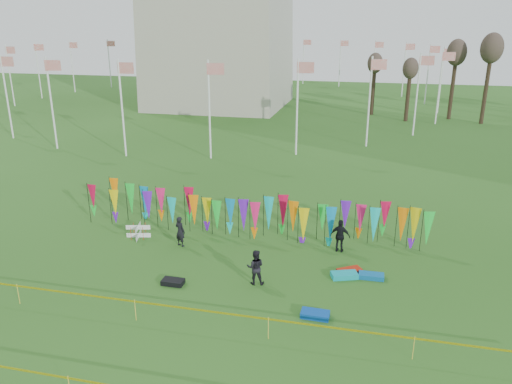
% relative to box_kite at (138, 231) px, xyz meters
% --- Properties ---
extents(ground, '(160.00, 160.00, 0.00)m').
position_rel_box_kite_xyz_m(ground, '(5.40, -4.62, -0.36)').
color(ground, '#224D15').
rests_on(ground, ground).
extents(flagpole_ring, '(57.40, 56.16, 8.00)m').
position_rel_box_kite_xyz_m(flagpole_ring, '(-8.60, 43.38, 3.64)').
color(flagpole_ring, white).
rests_on(flagpole_ring, ground).
extents(banner_row, '(18.64, 0.64, 2.15)m').
position_rel_box_kite_xyz_m(banner_row, '(5.68, 1.91, 0.91)').
color(banner_row, black).
rests_on(banner_row, ground).
extents(caution_tape_near, '(26.00, 0.02, 0.90)m').
position_rel_box_kite_xyz_m(caution_tape_near, '(5.18, -7.13, 0.42)').
color(caution_tape_near, '#EDED05').
rests_on(caution_tape_near, ground).
extents(box_kite, '(0.65, 0.65, 0.72)m').
position_rel_box_kite_xyz_m(box_kite, '(0.00, 0.00, 0.00)').
color(box_kite, red).
rests_on(box_kite, ground).
extents(person_left, '(0.70, 0.62, 1.59)m').
position_rel_box_kite_xyz_m(person_left, '(2.54, -0.43, 0.43)').
color(person_left, black).
rests_on(person_left, ground).
extents(person_mid, '(0.84, 0.61, 1.58)m').
position_rel_box_kite_xyz_m(person_mid, '(7.14, -3.33, 0.43)').
color(person_mid, black).
rests_on(person_mid, ground).
extents(person_right, '(1.05, 0.69, 1.67)m').
position_rel_box_kite_xyz_m(person_right, '(10.47, 0.75, 0.47)').
color(person_right, black).
rests_on(person_right, ground).
extents(kite_bag_turquoise, '(1.29, 0.95, 0.23)m').
position_rel_box_kite_xyz_m(kite_bag_turquoise, '(10.88, -1.91, -0.25)').
color(kite_bag_turquoise, '#0BA3B0').
rests_on(kite_bag_turquoise, ground).
extents(kite_bag_blue, '(1.10, 0.60, 0.23)m').
position_rel_box_kite_xyz_m(kite_bag_blue, '(9.99, -5.35, -0.25)').
color(kite_bag_blue, '#0A45AB').
rests_on(kite_bag_blue, ground).
extents(kite_bag_red, '(1.20, 1.02, 0.20)m').
position_rel_box_kite_xyz_m(kite_bag_red, '(11.08, -1.42, -0.26)').
color(kite_bag_red, '#B3200B').
rests_on(kite_bag_red, ground).
extents(kite_bag_black, '(0.95, 0.55, 0.22)m').
position_rel_box_kite_xyz_m(kite_bag_black, '(3.65, -4.22, -0.25)').
color(kite_bag_black, black).
rests_on(kite_bag_black, ground).
extents(kite_bag_teal, '(1.11, 0.54, 0.21)m').
position_rel_box_kite_xyz_m(kite_bag_teal, '(12.06, -1.68, -0.26)').
color(kite_bag_teal, '#0B60A4').
rests_on(kite_bag_teal, ground).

